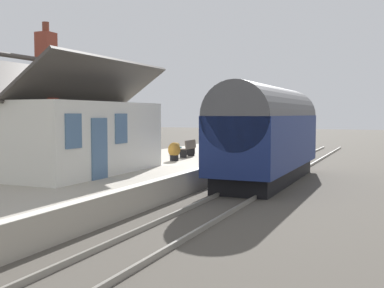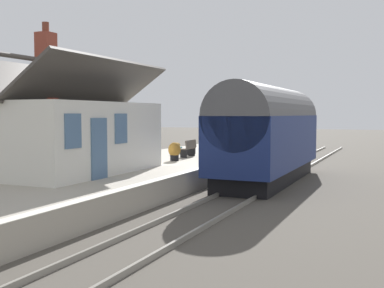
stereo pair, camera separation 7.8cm
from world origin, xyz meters
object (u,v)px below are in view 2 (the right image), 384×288
object	(u,v)px
bench_platform_end	(220,143)
lamp_post_platform	(236,112)
bench_near_building	(189,148)
tree_mid_background	(100,96)
station_building	(71,134)
planter_edge_far	(177,149)
planter_by_door	(189,149)
bench_by_lamp	(227,141)
train	(268,133)
station_sign_board	(234,133)
planter_under_sign	(174,151)

from	to	relation	value
bench_platform_end	lamp_post_platform	world-z (taller)	lamp_post_platform
bench_near_building	tree_mid_background	bearing A→B (deg)	52.96
station_building	bench_platform_end	xyz separation A→B (m)	(12.57, -1.38, -1.00)
bench_near_building	planter_edge_far	world-z (taller)	bench_near_building
planter_by_door	bench_near_building	bearing A→B (deg)	-157.12
bench_by_lamp	lamp_post_platform	world-z (taller)	lamp_post_platform
station_building	tree_mid_background	size ratio (longest dim) A/B	1.15
bench_platform_end	lamp_post_platform	size ratio (longest dim) A/B	0.43
train	station_sign_board	distance (m)	4.87
station_building	bench_near_building	world-z (taller)	station_building
station_building	tree_mid_background	distance (m)	19.25
bench_near_building	tree_mid_background	xyz separation A→B (m)	(8.61, 11.41, 3.16)
bench_platform_end	planter_edge_far	size ratio (longest dim) A/B	1.82
station_building	lamp_post_platform	bearing A→B (deg)	-21.75
planter_edge_far	bench_near_building	bearing A→B (deg)	-135.32
train	planter_by_door	world-z (taller)	train
station_building	train	bearing A→B (deg)	-44.33
planter_by_door	station_building	bearing A→B (deg)	175.05
planter_edge_far	train	bearing A→B (deg)	-115.76
train	station_building	world-z (taller)	station_building
train	lamp_post_platform	world-z (taller)	train
bench_near_building	tree_mid_background	size ratio (longest dim) A/B	0.22
station_sign_board	bench_near_building	bearing A→B (deg)	144.68
train	bench_platform_end	bearing A→B (deg)	36.52
tree_mid_background	planter_by_door	bearing A→B (deg)	-123.23
bench_near_building	planter_edge_far	size ratio (longest dim) A/B	1.84
bench_by_lamp	lamp_post_platform	xyz separation A→B (m)	(-5.36, -2.39, 1.85)
lamp_post_platform	station_sign_board	size ratio (longest dim) A/B	2.09
bench_platform_end	bench_near_building	distance (m)	4.84
lamp_post_platform	station_sign_board	bearing A→B (deg)	24.39
planter_edge_far	planter_under_sign	bearing A→B (deg)	-156.01
lamp_post_platform	bench_platform_end	bearing A→B (deg)	32.54
bench_by_lamp	station_sign_board	size ratio (longest dim) A/B	0.90
bench_near_building	bench_platform_end	bearing A→B (deg)	1.06
bench_near_building	station_sign_board	size ratio (longest dim) A/B	0.90
bench_by_lamp	tree_mid_background	size ratio (longest dim) A/B	0.22
bench_platform_end	planter_under_sign	world-z (taller)	planter_under_sign
train	lamp_post_platform	size ratio (longest dim) A/B	3.03
train	tree_mid_background	bearing A→B (deg)	57.71
train	station_sign_board	size ratio (longest dim) A/B	6.33
bench_by_lamp	planter_edge_far	size ratio (longest dim) A/B	1.83
bench_platform_end	bench_by_lamp	bearing A→B (deg)	4.88
planter_under_sign	station_building	bearing A→B (deg)	163.23
planter_by_door	planter_edge_far	bearing A→B (deg)	106.46
train	bench_near_building	xyz separation A→B (m)	(1.51, 4.61, -0.91)
station_sign_board	station_building	bearing A→B (deg)	162.70
bench_platform_end	planter_by_door	size ratio (longest dim) A/B	1.45
station_building	bench_near_building	bearing A→B (deg)	-10.75
planter_by_door	train	bearing A→B (deg)	-120.29
station_building	bench_platform_end	world-z (taller)	station_building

